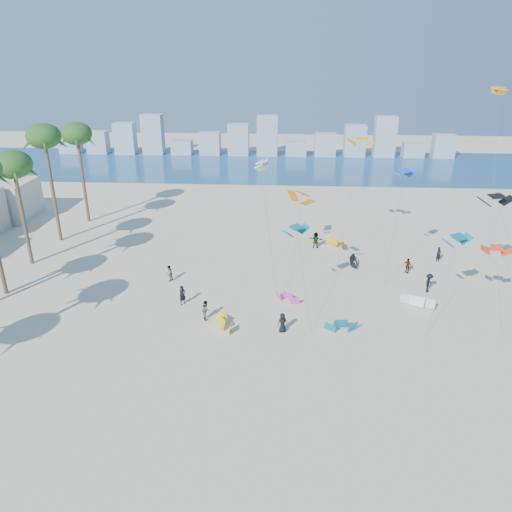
{
  "coord_description": "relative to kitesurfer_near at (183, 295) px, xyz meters",
  "views": [
    {
      "loc": [
        5.44,
        -24.01,
        21.71
      ],
      "look_at": [
        3.0,
        16.0,
        4.5
      ],
      "focal_mm": 34.32,
      "sensor_mm": 36.0,
      "label": 1
    }
  ],
  "objects": [
    {
      "name": "kitesurfers_far",
      "position": [
        14.81,
        7.16,
        -0.03
      ],
      "size": [
        29.09,
        19.54,
        1.89
      ],
      "color": "black",
      "rests_on": "ground"
    },
    {
      "name": "grounded_kites",
      "position": [
        14.06,
        2.81,
        -0.48
      ],
      "size": [
        19.93,
        21.98,
        1.0
      ],
      "color": "#F7B00D",
      "rests_on": "ground"
    },
    {
      "name": "ground",
      "position": [
        3.63,
        -14.9,
        -0.93
      ],
      "size": [
        220.0,
        220.0,
        0.0
      ],
      "primitive_type": "plane",
      "color": "beige",
      "rests_on": "ground"
    },
    {
      "name": "kitesurfer_mid",
      "position": [
        2.52,
        -2.45,
        -0.05
      ],
      "size": [
        0.92,
        1.03,
        1.74
      ],
      "primitive_type": "imported",
      "rotation": [
        0.0,
        0.0,
        1.93
      ],
      "color": "gray",
      "rests_on": "ground"
    },
    {
      "name": "flying_kites",
      "position": [
        20.06,
        5.77,
        9.82
      ],
      "size": [
        26.53,
        22.8,
        18.3
      ],
      "color": "#0B6D88",
      "rests_on": "ground"
    },
    {
      "name": "distant_skyline",
      "position": [
        2.44,
        67.1,
        2.16
      ],
      "size": [
        85.0,
        3.0,
        8.4
      ],
      "color": "#9EADBF",
      "rests_on": "ground"
    },
    {
      "name": "ocean",
      "position": [
        3.63,
        57.1,
        -0.92
      ],
      "size": [
        220.0,
        220.0,
        0.0
      ],
      "primitive_type": "plane",
      "color": "navy",
      "rests_on": "ground"
    },
    {
      "name": "kitesurfer_near",
      "position": [
        0.0,
        0.0,
        0.0
      ],
      "size": [
        0.79,
        0.8,
        1.85
      ],
      "primitive_type": "imported",
      "rotation": [
        0.0,
        0.0,
        0.81
      ],
      "color": "black",
      "rests_on": "ground"
    }
  ]
}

